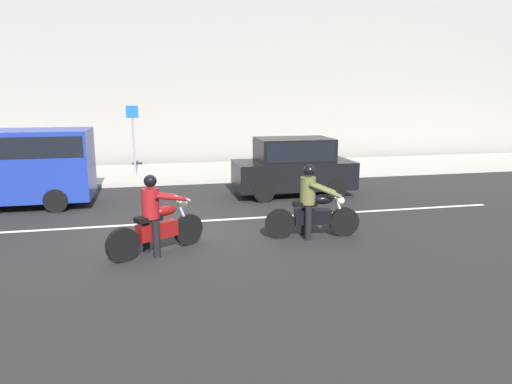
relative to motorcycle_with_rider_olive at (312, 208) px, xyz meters
name	(u,v)px	position (x,y,z in m)	size (l,w,h in m)	color
ground_plane	(169,233)	(-3.12, 0.95, -0.66)	(80.00, 80.00, 0.00)	black
sidewalk_slab	(161,173)	(-3.12, 8.95, -0.59)	(40.00, 4.40, 0.14)	#A8A399
building_facade	(154,41)	(-3.12, 12.35, 4.77)	(40.00, 1.40, 10.87)	gray
lane_marking_stripe	(168,223)	(-3.12, 1.85, -0.66)	(18.00, 0.14, 0.01)	silver
motorcycle_with_rider_olive	(312,208)	(0.00, 0.00, 0.00)	(2.12, 0.71, 1.64)	black
motorcycle_with_rider_crimson	(156,221)	(-3.39, -0.35, -0.01)	(1.93, 1.21, 1.61)	black
parked_hatchback_black	(293,166)	(0.89, 4.34, 0.27)	(3.69, 1.76, 1.80)	black
parked_van_cobalt_blue	(4,163)	(-7.44, 4.50, 0.59)	(4.62, 1.96, 2.17)	navy
street_sign_post	(133,133)	(-4.08, 8.36, 1.05)	(0.44, 0.08, 2.61)	gray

